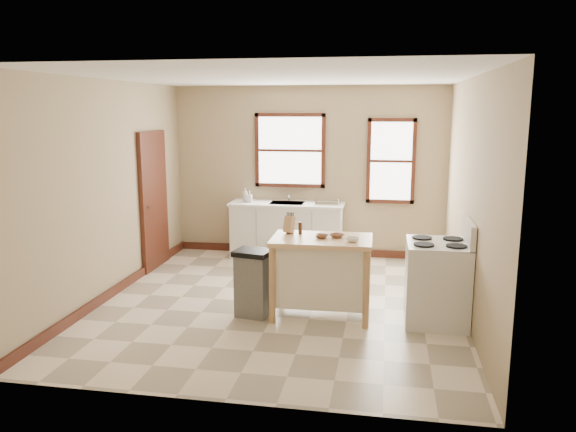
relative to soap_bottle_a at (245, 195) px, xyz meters
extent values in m
plane|color=#F5DFC2|center=(1.00, -2.19, -1.03)|extent=(5.00, 5.00, 0.00)
plane|color=white|center=(1.00, -2.19, 1.77)|extent=(5.00, 5.00, 0.00)
cube|color=tan|center=(1.00, 0.31, 0.37)|extent=(4.50, 0.04, 2.80)
cube|color=tan|center=(-1.25, -2.19, 0.37)|extent=(0.04, 5.00, 2.80)
cube|color=tan|center=(3.25, -2.19, 0.37)|extent=(0.04, 5.00, 2.80)
cube|color=#3A1A0F|center=(-1.21, -0.89, 0.02)|extent=(0.06, 0.90, 2.10)
cube|color=#3A1A0F|center=(1.00, 0.28, -0.97)|extent=(4.50, 0.04, 0.12)
cube|color=#3A1A0F|center=(-1.22, -2.19, -0.97)|extent=(0.04, 5.00, 0.12)
cylinder|color=silver|center=(0.70, 0.19, 0.00)|extent=(0.03, 0.03, 0.22)
imported|color=#B2B2B2|center=(0.00, 0.00, 0.00)|extent=(0.11, 0.11, 0.23)
imported|color=#B2B2B2|center=(0.08, -0.03, -0.02)|extent=(0.08, 0.08, 0.18)
cylinder|color=#3F2111|center=(1.29, -2.39, -0.01)|extent=(0.06, 0.06, 0.15)
imported|color=brown|center=(1.56, -2.54, -0.06)|extent=(0.18, 0.18, 0.04)
imported|color=brown|center=(1.74, -2.48, -0.06)|extent=(0.23, 0.23, 0.04)
imported|color=white|center=(1.93, -2.66, -0.06)|extent=(0.19, 0.19, 0.05)
camera|label=1|loc=(2.28, -8.87, 1.40)|focal=35.00mm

